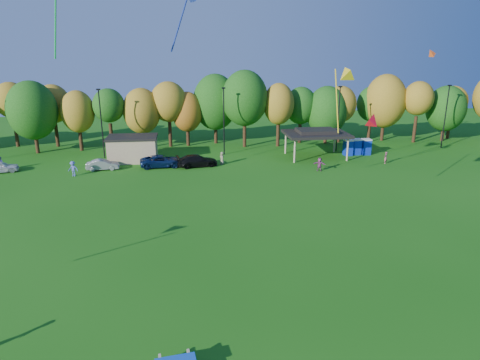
{
  "coord_description": "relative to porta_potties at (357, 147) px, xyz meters",
  "views": [
    {
      "loc": [
        -3.17,
        -17.14,
        13.95
      ],
      "look_at": [
        -0.19,
        6.0,
        6.77
      ],
      "focal_mm": 32.0,
      "sensor_mm": 36.0,
      "label": 1
    }
  ],
  "objects": [
    {
      "name": "ground",
      "position": [
        -20.02,
        -37.54,
        -1.1
      ],
      "size": [
        160.0,
        160.0,
        0.0
      ],
      "primitive_type": "plane",
      "color": "#19600F",
      "rests_on": "ground"
    },
    {
      "name": "tree_line",
      "position": [
        -21.04,
        7.97,
        4.82
      ],
      "size": [
        93.57,
        10.55,
        11.15
      ],
      "color": "black",
      "rests_on": "ground"
    },
    {
      "name": "lamp_posts",
      "position": [
        -18.02,
        2.46,
        3.8
      ],
      "size": [
        64.5,
        0.25,
        9.09
      ],
      "color": "black",
      "rests_on": "ground"
    },
    {
      "name": "utility_building",
      "position": [
        -30.02,
        0.46,
        0.54
      ],
      "size": [
        6.3,
        4.3,
        3.25
      ],
      "color": "tan",
      "rests_on": "ground"
    },
    {
      "name": "pavilion",
      "position": [
        -6.02,
        -0.54,
        2.13
      ],
      "size": [
        8.2,
        6.2,
        3.77
      ],
      "color": "tan",
      "rests_on": "ground"
    },
    {
      "name": "porta_potties",
      "position": [
        0.0,
        0.0,
        0.0
      ],
      "size": [
        3.75,
        1.42,
        2.18
      ],
      "color": "#0D2CB4",
      "rests_on": "ground"
    },
    {
      "name": "car_a",
      "position": [
        -44.96,
        -3.18,
        -0.42
      ],
      "size": [
        4.27,
        2.63,
        1.36
      ],
      "primitive_type": "imported",
      "rotation": [
        0.0,
        0.0,
        1.85
      ],
      "color": "silver",
      "rests_on": "ground"
    },
    {
      "name": "car_b",
      "position": [
        -33.21,
        -3.44,
        -0.47
      ],
      "size": [
        3.9,
        1.59,
        1.26
      ],
      "primitive_type": "imported",
      "rotation": [
        0.0,
        0.0,
        1.64
      ],
      "color": "gray",
      "rests_on": "ground"
    },
    {
      "name": "car_c",
      "position": [
        -26.26,
        -3.0,
        -0.38
      ],
      "size": [
        5.35,
        2.75,
        1.44
      ],
      "primitive_type": "imported",
      "rotation": [
        0.0,
        0.0,
        1.64
      ],
      "color": "#0B1E47",
      "rests_on": "ground"
    },
    {
      "name": "car_d",
      "position": [
        -21.93,
        -3.37,
        -0.36
      ],
      "size": [
        5.34,
        2.93,
        1.47
      ],
      "primitive_type": "imported",
      "rotation": [
        0.0,
        0.0,
        1.75
      ],
      "color": "black",
      "rests_on": "ground"
    },
    {
      "name": "far_person_0",
      "position": [
        -18.77,
        -2.72,
        -0.3
      ],
      "size": [
        0.65,
        0.87,
        1.6
      ],
      "primitive_type": "imported",
      "rotation": [
        0.0,
        0.0,
        4.91
      ],
      "color": "#83805A",
      "rests_on": "ground"
    },
    {
      "name": "far_person_1",
      "position": [
        1.79,
        -5.01,
        -0.33
      ],
      "size": [
        0.66,
        0.64,
        1.53
      ],
      "primitive_type": "imported",
      "rotation": [
        0.0,
        0.0,
        3.86
      ],
      "color": "#BC586A",
      "rests_on": "ground"
    },
    {
      "name": "far_person_2",
      "position": [
        -7.55,
        -7.25,
        -0.29
      ],
      "size": [
        1.56,
        1.09,
        1.62
      ],
      "primitive_type": "imported",
      "rotation": [
        0.0,
        0.0,
        5.83
      ],
      "color": "#8F3B75",
      "rests_on": "ground"
    },
    {
      "name": "far_person_3",
      "position": [
        -36.07,
        -5.79,
        -0.22
      ],
      "size": [
        1.23,
        0.85,
        1.75
      ],
      "primitive_type": "imported",
      "rotation": [
        0.0,
        0.0,
        6.1
      ],
      "color": "#525EB5",
      "rests_on": "ground"
    },
    {
      "name": "far_person_4",
      "position": [
        -45.26,
        -2.24,
        -0.25
      ],
      "size": [
        0.91,
        1.01,
        1.7
      ],
      "primitive_type": "imported",
      "rotation": [
        0.0,
        0.0,
        5.12
      ],
      "color": "#50489F",
      "rests_on": "ground"
    },
    {
      "name": "kite_2",
      "position": [
        3.33,
        -9.85,
        12.45
      ],
      "size": [
        1.34,
        1.09,
        1.18
      ],
      "color": "#D64D19"
    },
    {
      "name": "kite_4",
      "position": [
        -11.95,
        -30.11,
        8.78
      ],
      "size": [
        1.43,
        1.45,
        1.16
      ],
      "color": "red"
    },
    {
      "name": "kite_13",
      "position": [
        -11.46,
        -24.05,
        11.17
      ],
      "size": [
        1.27,
        3.22,
        5.43
      ],
      "color": "gold"
    }
  ]
}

